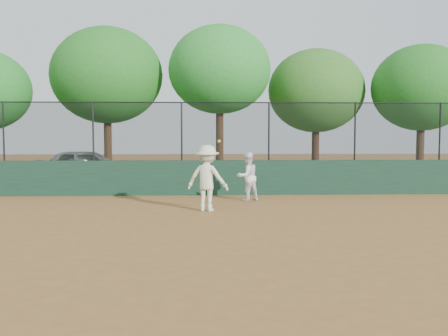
{
  "coord_description": "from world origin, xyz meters",
  "views": [
    {
      "loc": [
        0.27,
        -11.13,
        2.13
      ],
      "look_at": [
        0.8,
        2.2,
        1.2
      ],
      "focal_mm": 40.0,
      "sensor_mm": 36.0,
      "label": 1
    }
  ],
  "objects_px": {
    "tree_1": "(107,76)",
    "player_second": "(247,177)",
    "parked_car": "(88,167)",
    "tree_4": "(422,88)",
    "tree_2": "(220,70)",
    "player_main": "(207,178)",
    "tree_3": "(316,91)"
  },
  "relations": [
    {
      "from": "player_second",
      "to": "tree_3",
      "type": "relative_size",
      "value": 0.25
    },
    {
      "from": "parked_car",
      "to": "tree_3",
      "type": "height_order",
      "value": "tree_3"
    },
    {
      "from": "player_second",
      "to": "tree_3",
      "type": "bearing_deg",
      "value": -145.35
    },
    {
      "from": "player_main",
      "to": "tree_4",
      "type": "distance_m",
      "value": 14.07
    },
    {
      "from": "player_main",
      "to": "parked_car",
      "type": "bearing_deg",
      "value": 124.25
    },
    {
      "from": "player_main",
      "to": "tree_1",
      "type": "xyz_separation_m",
      "value": [
        -4.55,
        9.76,
        3.87
      ]
    },
    {
      "from": "player_second",
      "to": "tree_2",
      "type": "xyz_separation_m",
      "value": [
        -0.65,
        7.22,
        4.24
      ]
    },
    {
      "from": "player_second",
      "to": "tree_4",
      "type": "xyz_separation_m",
      "value": [
        8.73,
        7.24,
        3.46
      ]
    },
    {
      "from": "tree_4",
      "to": "tree_3",
      "type": "bearing_deg",
      "value": 166.46
    },
    {
      "from": "parked_car",
      "to": "tree_1",
      "type": "xyz_separation_m",
      "value": [
        0.31,
        2.61,
        4.03
      ]
    },
    {
      "from": "player_main",
      "to": "tree_3",
      "type": "relative_size",
      "value": 0.32
    },
    {
      "from": "parked_car",
      "to": "tree_2",
      "type": "height_order",
      "value": "tree_2"
    },
    {
      "from": "player_second",
      "to": "player_main",
      "type": "relative_size",
      "value": 0.78
    },
    {
      "from": "player_second",
      "to": "tree_1",
      "type": "relative_size",
      "value": 0.22
    },
    {
      "from": "parked_car",
      "to": "player_second",
      "type": "xyz_separation_m",
      "value": [
        6.14,
        -5.06,
        0.02
      ]
    },
    {
      "from": "player_second",
      "to": "tree_4",
      "type": "relative_size",
      "value": 0.25
    },
    {
      "from": "tree_4",
      "to": "tree_2",
      "type": "bearing_deg",
      "value": -179.85
    },
    {
      "from": "player_second",
      "to": "tree_1",
      "type": "height_order",
      "value": "tree_1"
    },
    {
      "from": "tree_1",
      "to": "player_second",
      "type": "bearing_deg",
      "value": -52.77
    },
    {
      "from": "player_second",
      "to": "tree_4",
      "type": "distance_m",
      "value": 11.85
    },
    {
      "from": "parked_car",
      "to": "tree_4",
      "type": "height_order",
      "value": "tree_4"
    },
    {
      "from": "player_main",
      "to": "tree_4",
      "type": "xyz_separation_m",
      "value": [
        10.01,
        9.32,
        3.31
      ]
    },
    {
      "from": "tree_3",
      "to": "player_second",
      "type": "bearing_deg",
      "value": -115.79
    },
    {
      "from": "tree_2",
      "to": "tree_4",
      "type": "height_order",
      "value": "tree_2"
    },
    {
      "from": "tree_3",
      "to": "player_main",
      "type": "bearing_deg",
      "value": -116.98
    },
    {
      "from": "tree_3",
      "to": "tree_4",
      "type": "distance_m",
      "value": 4.82
    },
    {
      "from": "player_main",
      "to": "tree_1",
      "type": "distance_m",
      "value": 11.44
    },
    {
      "from": "tree_2",
      "to": "tree_3",
      "type": "distance_m",
      "value": 4.91
    },
    {
      "from": "tree_1",
      "to": "tree_3",
      "type": "distance_m",
      "value": 9.92
    },
    {
      "from": "tree_1",
      "to": "tree_3",
      "type": "bearing_deg",
      "value": 4.03
    },
    {
      "from": "player_second",
      "to": "tree_3",
      "type": "height_order",
      "value": "tree_3"
    },
    {
      "from": "tree_4",
      "to": "tree_1",
      "type": "bearing_deg",
      "value": 178.3
    }
  ]
}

